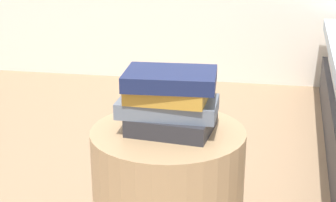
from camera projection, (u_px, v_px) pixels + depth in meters
name	position (u px, v px, depth m)	size (l,w,h in m)	color
side_table	(168.00, 197.00, 1.58)	(0.46, 0.46, 0.44)	tan
book_charcoal	(172.00, 122.00, 1.50)	(0.23, 0.19, 0.05)	#28282D
book_slate	(170.00, 106.00, 1.48)	(0.28, 0.16, 0.05)	slate
book_ochre	(170.00, 92.00, 1.47)	(0.22, 0.18, 0.04)	#B7842D
book_navy	(170.00, 79.00, 1.45)	(0.26, 0.18, 0.04)	#19234C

